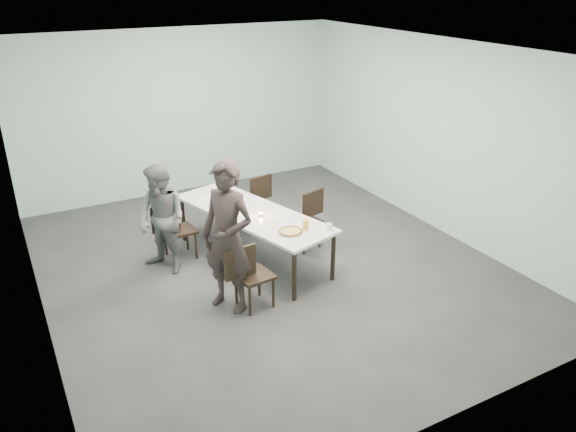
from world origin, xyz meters
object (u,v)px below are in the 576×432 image
table (252,215)px  pizza (291,232)px  diner_near (228,238)px  chair_near_right (308,216)px  chair_far_right (256,199)px  beer_glass (306,225)px  tealight (261,215)px  diner_far (162,220)px  side_plate (280,220)px  chair_far_left (174,227)px  water_tumbler (329,227)px  amber_tumbler (221,197)px  chair_near_left (248,272)px

table → pizza: pizza is taller
diner_near → chair_near_right: bearing=88.4°
chair_far_right → beer_glass: beer_glass is taller
diner_near → beer_glass: size_ratio=12.79×
chair_far_right → tealight: (-0.47, -1.16, 0.27)m
chair_near_right → chair_far_right: size_ratio=1.00×
diner_far → side_plate: bearing=34.1°
chair_far_left → water_tumbler: 2.30m
chair_near_right → diner_near: diner_near is taller
table → chair_near_right: size_ratio=3.16×
chair_near_right → amber_tumbler: size_ratio=10.88×
pizza → beer_glass: 0.22m
table → chair_far_left: size_ratio=3.16×
beer_glass → water_tumbler: bearing=-27.6°
side_plate → pizza: bearing=-98.4°
pizza → chair_far_left: bearing=128.4°
chair_far_left → amber_tumbler: bearing=4.4°
chair_near_right → chair_far_right: 1.05m
side_plate → beer_glass: bearing=-70.5°
water_tumbler → tealight: 1.03m
chair_far_right → tealight: chair_far_right is taller
chair_far_left → chair_near_right: 1.99m
chair_far_right → pizza: bearing=66.5°
chair_near_left → tealight: bearing=50.5°
beer_glass → pizza: bearing=173.9°
beer_glass → diner_far: bearing=143.3°
chair_far_left → pizza: chair_far_left is taller
chair_far_right → chair_far_left: bearing=2.8°
chair_near_left → side_plate: chair_near_left is taller
chair_near_right → diner_near: bearing=15.2°
diner_far → beer_glass: size_ratio=10.31×
table → diner_near: diner_near is taller
chair_far_right → amber_tumbler: bearing=10.8°
diner_near → beer_glass: 1.17m
table → chair_far_left: (-0.99, 0.56, -0.19)m
diner_far → beer_glass: 1.98m
beer_glass → chair_near_right: bearing=57.9°
chair_far_left → tealight: chair_far_left is taller
chair_far_right → amber_tumbler: (-0.72, -0.31, 0.29)m
chair_near_right → beer_glass: size_ratio=5.80×
tealight → chair_near_left: bearing=-124.0°
side_plate → chair_near_left: bearing=-139.3°
chair_far_left → side_plate: chair_far_left is taller
pizza → amber_tumbler: amber_tumbler is taller
side_plate → amber_tumbler: (-0.41, 1.11, 0.04)m
side_plate → amber_tumbler: size_ratio=2.25×
table → water_tumbler: 1.22m
chair_near_right → beer_glass: (-0.56, -0.89, 0.32)m
side_plate → water_tumbler: (0.43, -0.58, 0.04)m
chair_near_left → table: bearing=56.9°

